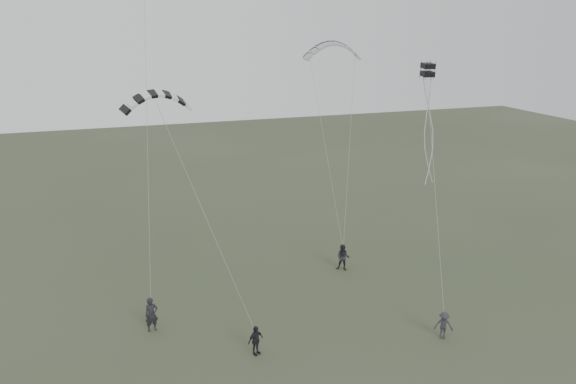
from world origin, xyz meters
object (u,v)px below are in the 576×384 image
object	(u,v)px
flyer_far	(444,325)
kite_striped	(156,94)
flyer_left	(152,315)
kite_pale_large	(333,44)
flyer_right	(343,257)
flyer_center	(256,340)
kite_box	(428,70)

from	to	relation	value
flyer_far	kite_striped	distance (m)	19.06
flyer_left	kite_pale_large	size ratio (longest dim) A/B	0.45
flyer_right	flyer_far	bearing A→B (deg)	-46.47
flyer_left	flyer_right	size ratio (longest dim) A/B	1.06
flyer_center	flyer_left	bearing A→B (deg)	115.16
kite_pale_large	kite_box	xyz separation A→B (m)	(0.81, -11.56, -1.03)
flyer_left	flyer_center	world-z (taller)	flyer_left
flyer_far	kite_pale_large	distance (m)	21.83
flyer_far	kite_box	xyz separation A→B (m)	(1.19, 5.16, 13.00)
flyer_left	kite_striped	size ratio (longest dim) A/B	0.59
flyer_far	kite_pale_large	size ratio (longest dim) A/B	0.36
flyer_left	kite_pale_large	xyz separation A→B (m)	(15.10, 10.86, 13.82)
flyer_left	flyer_center	bearing A→B (deg)	-48.93
flyer_right	kite_box	distance (m)	13.90
flyer_center	kite_box	distance (m)	17.42
kite_box	flyer_center	bearing A→B (deg)	-156.22
kite_pale_large	kite_striped	world-z (taller)	kite_pale_large
flyer_center	kite_striped	world-z (taller)	kite_striped
flyer_left	flyer_right	world-z (taller)	flyer_left
kite_pale_large	flyer_right	bearing A→B (deg)	-98.60
kite_striped	kite_box	world-z (taller)	kite_box
flyer_far	kite_striped	world-z (taller)	kite_striped
flyer_far	kite_box	world-z (taller)	kite_box
flyer_center	flyer_far	size ratio (longest dim) A/B	1.04
flyer_right	flyer_left	bearing A→B (deg)	-129.18
kite_box	kite_pale_large	bearing A→B (deg)	100.94
flyer_far	kite_striped	bearing A→B (deg)	-168.83
flyer_right	flyer_center	size ratio (longest dim) A/B	1.15
flyer_center	kite_pale_large	world-z (taller)	kite_pale_large
kite_pale_large	kite_striped	bearing A→B (deg)	-132.64
flyer_right	kite_box	world-z (taller)	kite_box
flyer_far	kite_pale_large	xyz separation A→B (m)	(0.38, 16.72, 14.03)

